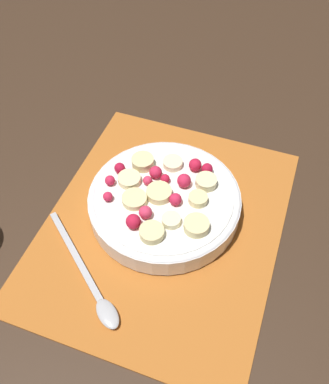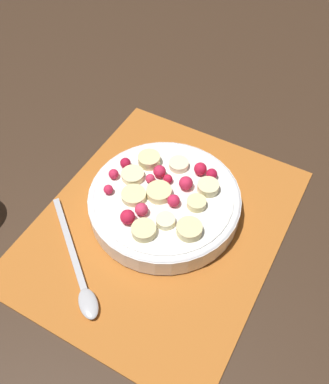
% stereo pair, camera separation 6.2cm
% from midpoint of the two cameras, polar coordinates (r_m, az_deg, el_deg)
% --- Properties ---
extents(ground_plane, '(3.00, 3.00, 0.00)m').
position_cam_midpoint_polar(ground_plane, '(0.64, 2.22, -4.65)').
color(ground_plane, '#382619').
extents(placemat, '(0.42, 0.34, 0.01)m').
position_cam_midpoint_polar(placemat, '(0.64, 2.22, -4.50)').
color(placemat, '#B26023').
rests_on(placemat, ground_plane).
extents(fruit_bowl, '(0.23, 0.23, 0.06)m').
position_cam_midpoint_polar(fruit_bowl, '(0.64, 2.77, -1.29)').
color(fruit_bowl, white).
rests_on(fruit_bowl, placemat).
extents(spoon, '(0.14, 0.17, 0.01)m').
position_cam_midpoint_polar(spoon, '(0.59, -8.24, -11.37)').
color(spoon, '#B2B2B7').
rests_on(spoon, placemat).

